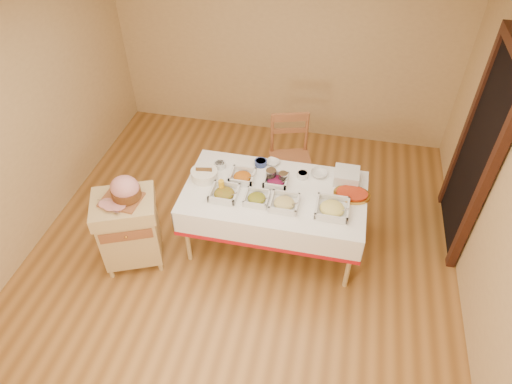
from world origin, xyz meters
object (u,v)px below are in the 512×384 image
dining_table (274,203)px  plate_stack (347,176)px  bread_basket (204,174)px  brass_platter (352,194)px  ham_on_board (125,190)px  dining_chair (290,158)px  butcher_cart (129,227)px  preserve_jar_right (283,178)px  mustard_bottle (221,186)px  preserve_jar_left (271,176)px

dining_table → plate_stack: plate_stack is taller
bread_basket → brass_platter: (1.50, 0.05, -0.03)m
ham_on_board → dining_chair: bearing=44.8°
ham_on_board → bread_basket: ham_on_board is taller
butcher_cart → preserve_jar_right: 1.63m
dining_chair → brass_platter: dining_chair is taller
dining_chair → dining_table: bearing=-92.0°
ham_on_board → mustard_bottle: size_ratio=2.23×
ham_on_board → preserve_jar_right: size_ratio=3.22×
preserve_jar_right → preserve_jar_left: bearing=177.6°
mustard_bottle → bread_basket: size_ratio=0.64×
dining_table → preserve_jar_right: (0.06, 0.15, 0.22)m
dining_table → preserve_jar_right: 0.27m
bread_basket → butcher_cart: bearing=-137.6°
dining_chair → ham_on_board: bearing=-135.2°
dining_table → ham_on_board: bearing=-159.4°
dining_table → ham_on_board: 1.48m
plate_stack → brass_platter: bearing=-72.1°
mustard_bottle → bread_basket: bearing=144.5°
dining_chair → brass_platter: (0.73, -0.77, 0.25)m
dining_chair → plate_stack: 0.90m
dining_chair → preserve_jar_left: size_ratio=7.71×
preserve_jar_left → plate_stack: 0.77m
bread_basket → brass_platter: size_ratio=0.76×
butcher_cart → bread_basket: bearing=42.4°
ham_on_board → plate_stack: 2.19m
dining_table → brass_platter: 0.78m
mustard_bottle → ham_on_board: bearing=-154.8°
ham_on_board → preserve_jar_right: bearing=25.1°
dining_chair → bread_basket: (-0.77, -0.81, 0.28)m
mustard_bottle → plate_stack: bearing=19.8°
bread_basket → ham_on_board: bearing=-137.4°
preserve_jar_right → mustard_bottle: (-0.57, -0.27, 0.02)m
dining_table → plate_stack: bearing=24.7°
brass_platter → bread_basket: bearing=-178.2°
dining_chair → preserve_jar_left: (-0.10, -0.70, 0.28)m
dining_chair → mustard_bottle: (-0.55, -0.97, 0.30)m
plate_stack → bread_basket: bearing=-169.3°
ham_on_board → mustard_bottle: ham_on_board is taller
butcher_cart → preserve_jar_right: size_ratio=7.03×
plate_stack → brass_platter: (0.07, -0.22, -0.04)m
dining_table → brass_platter: (0.75, 0.09, 0.18)m
dining_table → bread_basket: bread_basket is taller
plate_stack → preserve_jar_right: bearing=-165.2°
dining_table → preserve_jar_right: size_ratio=15.09×
dining_chair → plate_stack: (0.65, -0.54, 0.28)m
dining_table → preserve_jar_right: preserve_jar_right is taller
preserve_jar_left → brass_platter: 0.83m
mustard_bottle → brass_platter: (1.27, 0.21, -0.06)m
brass_platter → preserve_jar_left: bearing=175.7°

